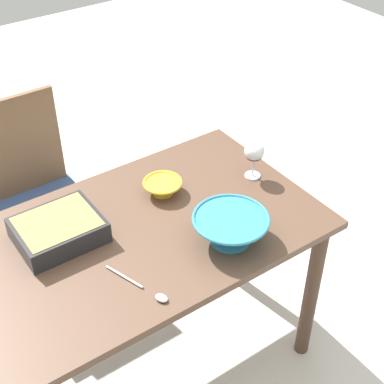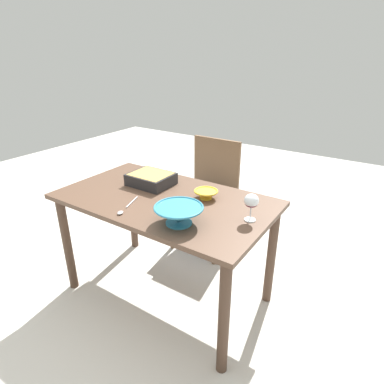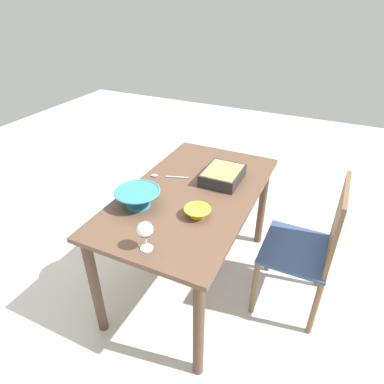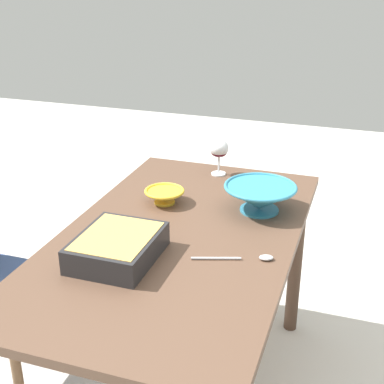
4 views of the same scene
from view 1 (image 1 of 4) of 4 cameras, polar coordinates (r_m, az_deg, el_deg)
ground_plane at (r=2.58m, az=-4.96°, el=-16.69°), size 8.00×8.00×0.00m
dining_table at (r=2.09m, az=-5.90°, el=-6.44°), size 1.35×0.77×0.75m
chair at (r=2.69m, az=-15.79°, el=0.04°), size 0.46×0.40×0.93m
wine_glass at (r=2.23m, az=6.17°, el=3.83°), size 0.08×0.08×0.15m
casserole_dish at (r=2.02m, az=-13.09°, el=-3.59°), size 0.28×0.23×0.08m
mixing_bowl at (r=1.96m, az=3.83°, el=-3.52°), size 0.26×0.26×0.10m
small_bowl at (r=2.17m, az=-2.91°, el=0.59°), size 0.15×0.15×0.05m
serving_spoon at (r=1.82m, az=-4.35°, el=-9.67°), size 0.10×0.25×0.01m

